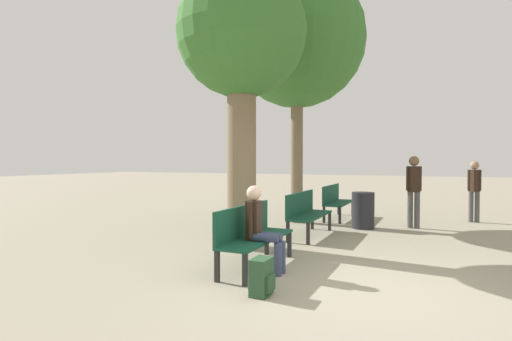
{
  "coord_description": "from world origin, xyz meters",
  "views": [
    {
      "loc": [
        0.85,
        -5.05,
        1.63
      ],
      "look_at": [
        -3.01,
        3.52,
        1.4
      ],
      "focal_mm": 28.0,
      "sensor_mm": 36.0,
      "label": 1
    }
  ],
  "objects_px": {
    "pedestrian_near": "(414,187)",
    "tree_row_1": "(297,41)",
    "trash_bin": "(363,210)",
    "bench_row_0": "(251,232)",
    "bench_row_2": "(336,199)",
    "pedestrian_mid": "(474,187)",
    "bench_row_1": "(306,211)",
    "tree_row_0": "(242,40)",
    "person_seated": "(261,226)",
    "backpack": "(262,277)"
  },
  "relations": [
    {
      "from": "pedestrian_near",
      "to": "tree_row_1",
      "type": "bearing_deg",
      "value": -174.45
    },
    {
      "from": "pedestrian_near",
      "to": "trash_bin",
      "type": "xyz_separation_m",
      "value": [
        -1.11,
        -0.54,
        -0.56
      ]
    },
    {
      "from": "bench_row_0",
      "to": "bench_row_2",
      "type": "xyz_separation_m",
      "value": [
        0.0,
        5.62,
        0.0
      ]
    },
    {
      "from": "tree_row_1",
      "to": "pedestrian_mid",
      "type": "height_order",
      "value": "tree_row_1"
    },
    {
      "from": "bench_row_1",
      "to": "tree_row_0",
      "type": "height_order",
      "value": "tree_row_0"
    },
    {
      "from": "tree_row_1",
      "to": "pedestrian_near",
      "type": "bearing_deg",
      "value": 5.55
    },
    {
      "from": "bench_row_1",
      "to": "pedestrian_mid",
      "type": "height_order",
      "value": "pedestrian_mid"
    },
    {
      "from": "person_seated",
      "to": "backpack",
      "type": "relative_size",
      "value": 2.82
    },
    {
      "from": "bench_row_0",
      "to": "bench_row_2",
      "type": "height_order",
      "value": "same"
    },
    {
      "from": "trash_bin",
      "to": "tree_row_1",
      "type": "bearing_deg",
      "value": 171.63
    },
    {
      "from": "tree_row_1",
      "to": "backpack",
      "type": "distance_m",
      "value": 7.39
    },
    {
      "from": "tree_row_1",
      "to": "bench_row_1",
      "type": "bearing_deg",
      "value": -65.54
    },
    {
      "from": "person_seated",
      "to": "backpack",
      "type": "distance_m",
      "value": 1.1
    },
    {
      "from": "tree_row_1",
      "to": "pedestrian_mid",
      "type": "bearing_deg",
      "value": 24.25
    },
    {
      "from": "bench_row_0",
      "to": "pedestrian_mid",
      "type": "distance_m",
      "value": 7.36
    },
    {
      "from": "pedestrian_near",
      "to": "tree_row_0",
      "type": "bearing_deg",
      "value": -128.91
    },
    {
      "from": "bench_row_2",
      "to": "pedestrian_mid",
      "type": "xyz_separation_m",
      "value": [
        3.5,
        0.85,
        0.38
      ]
    },
    {
      "from": "bench_row_2",
      "to": "tree_row_0",
      "type": "relative_size",
      "value": 0.35
    },
    {
      "from": "tree_row_1",
      "to": "backpack",
      "type": "bearing_deg",
      "value": -75.67
    },
    {
      "from": "pedestrian_near",
      "to": "backpack",
      "type": "bearing_deg",
      "value": -103.59
    },
    {
      "from": "person_seated",
      "to": "trash_bin",
      "type": "distance_m",
      "value": 4.53
    },
    {
      "from": "bench_row_1",
      "to": "trash_bin",
      "type": "distance_m",
      "value": 1.77
    },
    {
      "from": "bench_row_0",
      "to": "tree_row_1",
      "type": "bearing_deg",
      "value": 99.84
    },
    {
      "from": "tree_row_1",
      "to": "trash_bin",
      "type": "xyz_separation_m",
      "value": [
        1.76,
        -0.26,
        -4.34
      ]
    },
    {
      "from": "bench_row_1",
      "to": "bench_row_2",
      "type": "xyz_separation_m",
      "value": [
        0.0,
        2.81,
        0.0
      ]
    },
    {
      "from": "backpack",
      "to": "pedestrian_near",
      "type": "xyz_separation_m",
      "value": [
        1.43,
        5.91,
        0.78
      ]
    },
    {
      "from": "bench_row_2",
      "to": "bench_row_0",
      "type": "bearing_deg",
      "value": -90.0
    },
    {
      "from": "person_seated",
      "to": "backpack",
      "type": "xyz_separation_m",
      "value": [
        0.41,
        -0.91,
        -0.46
      ]
    },
    {
      "from": "bench_row_0",
      "to": "bench_row_1",
      "type": "height_order",
      "value": "same"
    },
    {
      "from": "pedestrian_mid",
      "to": "trash_bin",
      "type": "distance_m",
      "value": 3.37
    },
    {
      "from": "bench_row_2",
      "to": "pedestrian_mid",
      "type": "height_order",
      "value": "pedestrian_mid"
    },
    {
      "from": "bench_row_0",
      "to": "tree_row_0",
      "type": "xyz_separation_m",
      "value": [
        -0.79,
        1.26,
        3.34
      ]
    },
    {
      "from": "tree_row_0",
      "to": "person_seated",
      "type": "relative_size",
      "value": 4.16
    },
    {
      "from": "bench_row_1",
      "to": "backpack",
      "type": "bearing_deg",
      "value": -80.51
    },
    {
      "from": "bench_row_0",
      "to": "person_seated",
      "type": "relative_size",
      "value": 1.43
    },
    {
      "from": "pedestrian_near",
      "to": "trash_bin",
      "type": "relative_size",
      "value": 2.0
    },
    {
      "from": "trash_bin",
      "to": "pedestrian_mid",
      "type": "bearing_deg",
      "value": 40.96
    },
    {
      "from": "bench_row_0",
      "to": "bench_row_1",
      "type": "distance_m",
      "value": 2.81
    },
    {
      "from": "backpack",
      "to": "trash_bin",
      "type": "relative_size",
      "value": 0.52
    },
    {
      "from": "bench_row_0",
      "to": "tree_row_1",
      "type": "height_order",
      "value": "tree_row_1"
    },
    {
      "from": "tree_row_1",
      "to": "pedestrian_mid",
      "type": "relative_size",
      "value": 4.07
    },
    {
      "from": "tree_row_0",
      "to": "person_seated",
      "type": "height_order",
      "value": "tree_row_0"
    },
    {
      "from": "bench_row_1",
      "to": "pedestrian_mid",
      "type": "bearing_deg",
      "value": 46.32
    },
    {
      "from": "bench_row_1",
      "to": "tree_row_0",
      "type": "distance_m",
      "value": 3.77
    },
    {
      "from": "trash_bin",
      "to": "bench_row_2",
      "type": "bearing_deg",
      "value": 126.08
    },
    {
      "from": "bench_row_1",
      "to": "trash_bin",
      "type": "bearing_deg",
      "value": 56.48
    },
    {
      "from": "person_seated",
      "to": "backpack",
      "type": "height_order",
      "value": "person_seated"
    },
    {
      "from": "pedestrian_mid",
      "to": "trash_bin",
      "type": "height_order",
      "value": "pedestrian_mid"
    },
    {
      "from": "bench_row_0",
      "to": "backpack",
      "type": "bearing_deg",
      "value": -59.22
    },
    {
      "from": "tree_row_0",
      "to": "pedestrian_mid",
      "type": "distance_m",
      "value": 7.36
    }
  ]
}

